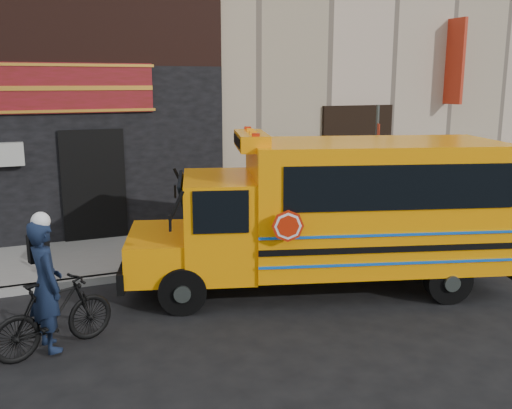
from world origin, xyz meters
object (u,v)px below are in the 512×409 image
object	(u,v)px
sign_pole	(375,171)
cyclist	(46,289)
school_bus	(337,209)
bicycle	(54,315)

from	to	relation	value
sign_pole	cyclist	world-z (taller)	sign_pole
school_bus	bicycle	size ratio (longest dim) A/B	4.01
school_bus	bicycle	world-z (taller)	school_bus
bicycle	cyclist	world-z (taller)	cyclist
sign_pole	bicycle	xyz separation A→B (m)	(-7.20, -2.67, -1.27)
sign_pole	bicycle	world-z (taller)	sign_pole
school_bus	sign_pole	size ratio (longest dim) A/B	2.20
bicycle	cyclist	distance (m)	0.41
sign_pole	cyclist	distance (m)	7.80
cyclist	sign_pole	bearing A→B (deg)	-85.26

